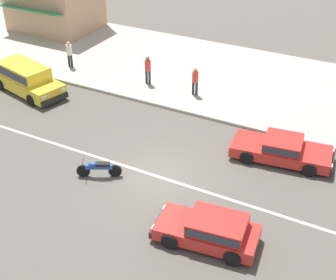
{
  "coord_description": "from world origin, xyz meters",
  "views": [
    {
      "loc": [
        7.77,
        -13.78,
        11.82
      ],
      "look_at": [
        -0.34,
        1.63,
        0.8
      ],
      "focal_mm": 50.0,
      "sensor_mm": 36.0,
      "label": 1
    }
  ],
  "objects": [
    {
      "name": "pedestrian_far_end",
      "position": [
        -4.67,
        7.39,
        1.13
      ],
      "size": [
        0.34,
        0.34,
        1.68
      ],
      "color": "#232838",
      "rests_on": "kerb_strip"
    },
    {
      "name": "minivan_yellow_2",
      "position": [
        -10.38,
        3.65,
        0.85
      ],
      "size": [
        5.06,
        2.83,
        1.56
      ],
      "color": "yellow",
      "rests_on": "ground"
    },
    {
      "name": "pedestrian_mid_kerb",
      "position": [
        -1.7,
        7.37,
        1.08
      ],
      "size": [
        0.34,
        0.34,
        1.59
      ],
      "color": "#232838",
      "rests_on": "kerb_strip"
    },
    {
      "name": "lane_centre_stripe",
      "position": [
        0.0,
        0.0,
        0.0
      ],
      "size": [
        50.4,
        0.14,
        0.01
      ],
      "primitive_type": "cube",
      "color": "silver",
      "rests_on": "ground"
    },
    {
      "name": "sedan_red_3",
      "position": [
        4.23,
        3.68,
        0.53
      ],
      "size": [
        4.59,
        2.31,
        1.06
      ],
      "color": "red",
      "rests_on": "ground"
    },
    {
      "name": "ground_plane",
      "position": [
        0.0,
        0.0,
        0.0
      ],
      "size": [
        160.0,
        160.0,
        0.0
      ],
      "primitive_type": "plane",
      "color": "#544F47"
    },
    {
      "name": "hatchback_red_1",
      "position": [
        3.49,
        -2.5,
        0.59
      ],
      "size": [
        3.81,
        2.05,
        1.1
      ],
      "color": "red",
      "rests_on": "ground"
    },
    {
      "name": "kerb_strip",
      "position": [
        0.0,
        10.42,
        0.07
      ],
      "size": [
        68.0,
        10.0,
        0.15
      ],
      "primitive_type": "cube",
      "color": "#ADA393",
      "rests_on": "ground"
    },
    {
      "name": "motorcycle_0",
      "position": [
        -2.17,
        -1.13,
        0.42
      ],
      "size": [
        1.71,
        1.04,
        0.8
      ],
      "color": "black",
      "rests_on": "ground"
    },
    {
      "name": "pedestrian_by_shop",
      "position": [
        -10.1,
        7.24,
        1.11
      ],
      "size": [
        0.34,
        0.34,
        1.64
      ],
      "color": "#232838",
      "rests_on": "kerb_strip"
    }
  ]
}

